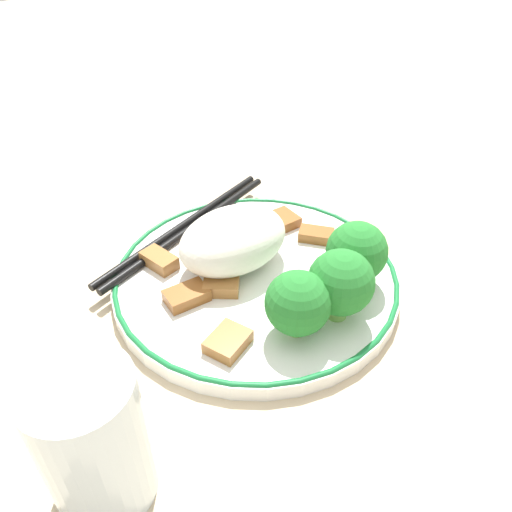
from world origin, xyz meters
The scene contains 16 objects.
ground_plane centered at (0.00, 0.00, 0.00)m, with size 3.00×3.00×0.00m, color #C6B28E.
plate centered at (0.00, 0.00, 0.01)m, with size 0.27×0.27×0.02m.
rice_mound centered at (-0.01, 0.02, 0.04)m, with size 0.11×0.08×0.06m.
broccoli_back_left centered at (-0.02, -0.08, 0.05)m, with size 0.05×0.05×0.06m.
broccoli_back_center centered at (0.02, -0.09, 0.05)m, with size 0.06×0.06×0.06m.
broccoli_back_right centered at (0.06, -0.06, 0.05)m, with size 0.05×0.05×0.06m.
meat_near_front centered at (-0.07, -0.06, 0.02)m, with size 0.04×0.04×0.01m.
meat_near_left centered at (-0.07, 0.01, 0.02)m, with size 0.04×0.03×0.01m.
meat_near_right centered at (0.08, 0.01, 0.02)m, with size 0.04×0.04×0.01m.
meat_near_back centered at (0.07, 0.05, 0.02)m, with size 0.03×0.03×0.01m.
meat_on_rice_edge centered at (-0.07, 0.06, 0.02)m, with size 0.03×0.04×0.01m.
meat_mid_left centered at (-0.02, 0.06, 0.02)m, with size 0.04×0.03×0.01m.
meat_mid_right centered at (-0.04, 0.00, 0.02)m, with size 0.04×0.04×0.01m.
meat_far_scatter centered at (0.03, 0.07, 0.02)m, with size 0.03×0.03×0.01m.
chopsticks centered at (-0.02, 0.10, 0.02)m, with size 0.24×0.09×0.01m.
drinking_glass centered at (-0.19, -0.10, 0.05)m, with size 0.06×0.06×0.10m.
Camera 1 is at (-0.22, -0.29, 0.31)m, focal length 35.00 mm.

